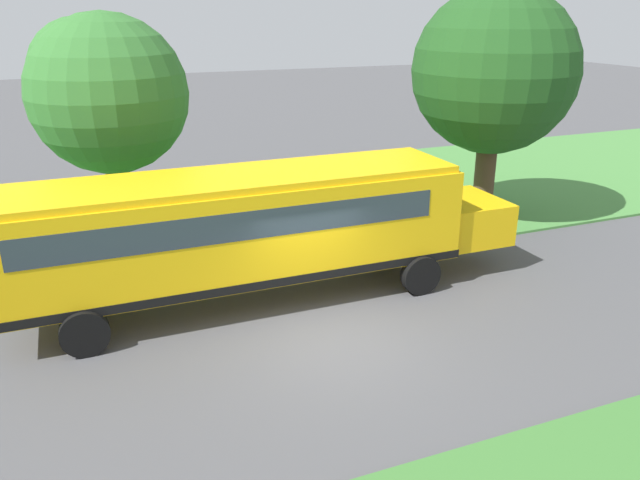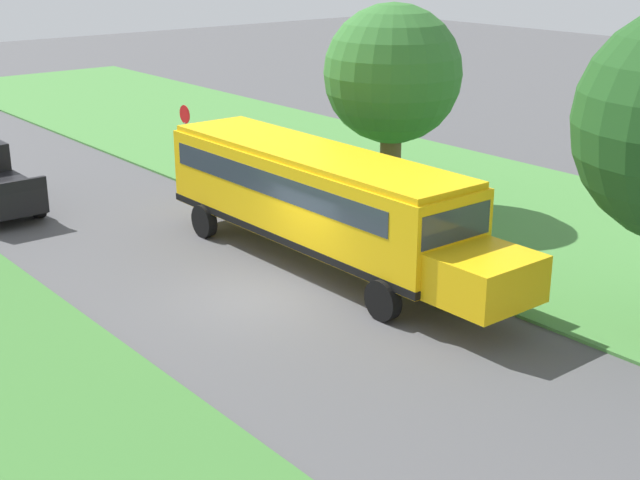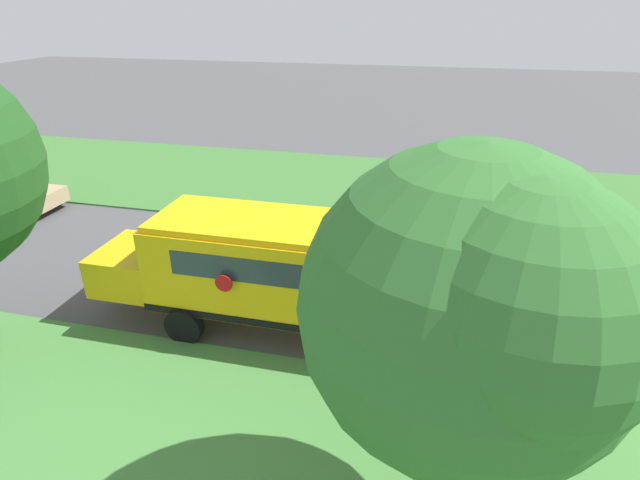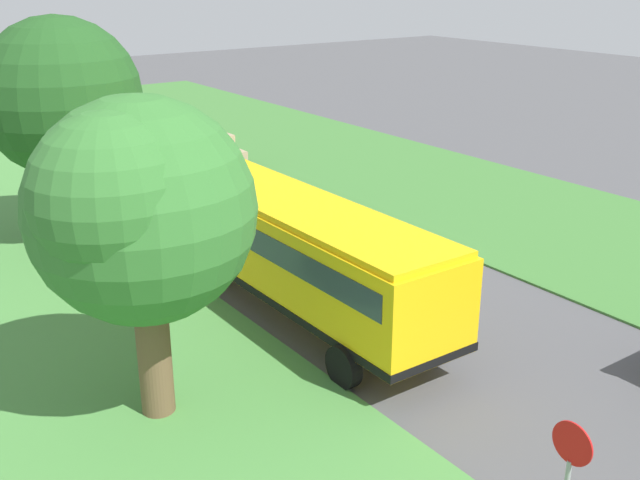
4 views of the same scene
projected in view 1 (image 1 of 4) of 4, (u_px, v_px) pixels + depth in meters
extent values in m
plane|color=#4C4C4F|center=(333.00, 342.00, 13.37)|extent=(120.00, 120.00, 0.00)
cube|color=#47843D|center=(222.00, 209.00, 22.04)|extent=(12.00, 80.00, 0.08)
cube|color=yellow|center=(240.00, 227.00, 14.59)|extent=(2.50, 10.50, 2.20)
cube|color=yellow|center=(462.00, 218.00, 16.96)|extent=(2.20, 1.90, 1.10)
cube|color=yellow|center=(238.00, 178.00, 14.18)|extent=(2.35, 10.29, 0.16)
cube|color=black|center=(242.00, 266.00, 14.93)|extent=(2.54, 10.54, 0.20)
cube|color=#2D3842|center=(227.00, 210.00, 14.32)|extent=(2.53, 9.24, 0.64)
cube|color=#2D3842|center=(433.00, 186.00, 16.25)|extent=(2.25, 0.12, 0.80)
cylinder|color=red|center=(330.00, 193.00, 16.79)|extent=(0.03, 0.44, 0.44)
cylinder|color=black|center=(375.00, 242.00, 17.64)|extent=(0.30, 1.00, 1.00)
cylinder|color=black|center=(420.00, 275.00, 15.47)|extent=(0.30, 1.00, 1.00)
cylinder|color=black|center=(80.00, 286.00, 14.88)|extent=(0.30, 1.00, 1.00)
cylinder|color=black|center=(85.00, 333.00, 12.70)|extent=(0.30, 1.00, 1.00)
cylinder|color=brown|center=(121.00, 200.00, 18.34)|extent=(0.69, 0.69, 2.82)
sphere|color=#33702D|center=(109.00, 94.00, 17.27)|extent=(4.41, 4.41, 4.41)
sphere|color=#33702D|center=(84.00, 72.00, 17.52)|extent=(3.02, 3.02, 3.02)
cylinder|color=#4C3826|center=(484.00, 177.00, 20.49)|extent=(0.67, 0.67, 2.97)
sphere|color=#1E4C1C|center=(495.00, 71.00, 19.29)|extent=(5.12, 5.12, 5.12)
sphere|color=#1E4C1C|center=(481.00, 54.00, 19.24)|extent=(3.55, 3.55, 3.55)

